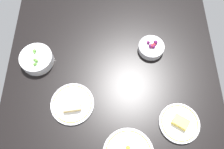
{
  "coord_description": "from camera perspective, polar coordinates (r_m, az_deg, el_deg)",
  "views": [
    {
      "loc": [
        45.97,
        0.02,
        108.88
      ],
      "look_at": [
        0.0,
        0.0,
        6.0
      ],
      "focal_mm": 36.46,
      "sensor_mm": 36.0,
      "label": 1
    }
  ],
  "objects": [
    {
      "name": "dining_table",
      "position": [
        1.16,
        -0.0,
        -0.8
      ],
      "size": [
        117.01,
        107.38,
        4.0
      ],
      "primitive_type": "cube",
      "color": "black",
      "rests_on": "ground"
    },
    {
      "name": "bowl_berries",
      "position": [
        1.21,
        9.8,
        6.68
      ],
      "size": [
        13.49,
        13.49,
        5.81
      ],
      "color": "silver",
      "rests_on": "dining_table"
    },
    {
      "name": "bowl_peas",
      "position": [
        1.22,
        -18.39,
        3.7
      ],
      "size": [
        16.61,
        16.61,
        6.44
      ],
      "color": "silver",
      "rests_on": "dining_table"
    },
    {
      "name": "plate_sandwich",
      "position": [
        1.1,
        -9.97,
        -7.17
      ],
      "size": [
        20.58,
        20.58,
        4.35
      ],
      "color": "silver",
      "rests_on": "dining_table"
    },
    {
      "name": "plate_cheese",
      "position": [
        1.1,
        16.55,
        -11.59
      ],
      "size": [
        18.54,
        18.54,
        4.52
      ],
      "color": "silver",
      "rests_on": "dining_table"
    }
  ]
}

